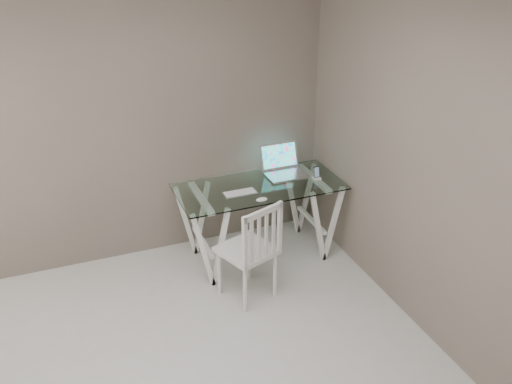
% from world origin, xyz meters
% --- Properties ---
extents(room, '(4.50, 4.52, 2.71)m').
position_xyz_m(room, '(-0.06, 0.02, 1.72)').
color(room, '#B9B6B1').
rests_on(room, ground).
extents(desk, '(1.50, 0.70, 0.75)m').
position_xyz_m(desk, '(1.20, 1.75, 0.38)').
color(desk, silver).
rests_on(desk, ground).
extents(chair, '(0.53, 0.53, 0.91)m').
position_xyz_m(chair, '(0.91, 1.16, 0.50)').
color(chair, silver).
rests_on(chair, ground).
extents(laptop, '(0.38, 0.35, 0.26)m').
position_xyz_m(laptop, '(1.52, 1.93, 0.81)').
color(laptop, silver).
rests_on(laptop, desk).
extents(keyboard, '(0.30, 0.13, 0.01)m').
position_xyz_m(keyboard, '(0.99, 1.67, 0.75)').
color(keyboard, silver).
rests_on(keyboard, desk).
extents(mouse, '(0.10, 0.06, 0.03)m').
position_xyz_m(mouse, '(1.11, 1.46, 0.76)').
color(mouse, white).
rests_on(mouse, desk).
extents(phone_dock, '(0.06, 0.06, 0.12)m').
position_xyz_m(phone_dock, '(1.75, 1.69, 0.78)').
color(phone_dock, white).
rests_on(phone_dock, desk).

